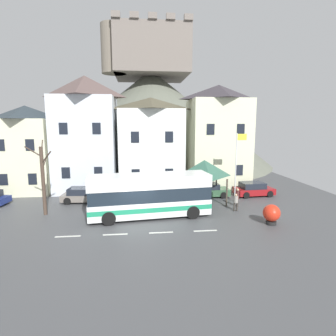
# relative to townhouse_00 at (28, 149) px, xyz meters

# --- Properties ---
(ground_plane) EXTENTS (40.00, 60.00, 0.07)m
(ground_plane) POSITION_rel_townhouse_00_xyz_m (11.56, -11.97, -4.54)
(ground_plane) COLOR #494A4D
(townhouse_00) EXTENTS (5.38, 6.01, 9.01)m
(townhouse_00) POSITION_rel_townhouse_00_xyz_m (0.00, 0.00, 0.00)
(townhouse_00) COLOR beige
(townhouse_00) RESTS_ON ground_plane
(townhouse_01) EXTENTS (6.26, 6.75, 12.18)m
(townhouse_01) POSITION_rel_townhouse_00_xyz_m (6.08, 0.37, 1.58)
(townhouse_01) COLOR silver
(townhouse_01) RESTS_ON ground_plane
(townhouse_02) EXTENTS (6.81, 6.01, 9.95)m
(townhouse_02) POSITION_rel_townhouse_00_xyz_m (13.04, 0.00, 0.47)
(townhouse_02) COLOR white
(townhouse_02) RESTS_ON ground_plane
(townhouse_03) EXTENTS (6.33, 5.73, 11.36)m
(townhouse_03) POSITION_rel_townhouse_00_xyz_m (20.56, -0.14, 1.17)
(townhouse_03) COLOR beige
(townhouse_03) RESTS_ON ground_plane
(hilltop_castle) EXTENTS (42.36, 42.36, 23.70)m
(hilltop_castle) POSITION_rel_townhouse_00_xyz_m (14.09, 20.38, 4.23)
(hilltop_castle) COLOR #5F6355
(hilltop_castle) RESTS_ON ground_plane
(transit_bus) EXTENTS (9.46, 3.57, 3.33)m
(transit_bus) POSITION_rel_townhouse_00_xyz_m (12.45, -10.03, -2.83)
(transit_bus) COLOR white
(transit_bus) RESTS_ON ground_plane
(bus_shelter) EXTENTS (3.60, 3.60, 3.88)m
(bus_shelter) POSITION_rel_townhouse_00_xyz_m (17.62, -6.21, -1.39)
(bus_shelter) COLOR #473D33
(bus_shelter) RESTS_ON ground_plane
(parked_car_00) EXTENTS (3.94, 2.20, 1.37)m
(parked_car_00) POSITION_rel_townhouse_00_xyz_m (23.06, -4.71, -3.84)
(parked_car_00) COLOR maroon
(parked_car_00) RESTS_ON ground_plane
(parked_car_01) EXTENTS (4.19, 1.87, 1.33)m
(parked_car_01) POSITION_rel_townhouse_00_xyz_m (18.32, -4.62, -3.85)
(parked_car_01) COLOR #32583B
(parked_car_01) RESTS_ON ground_plane
(parked_car_03) EXTENTS (4.09, 2.19, 1.33)m
(parked_car_03) POSITION_rel_townhouse_00_xyz_m (6.58, -5.20, -3.86)
(parked_car_03) COLOR slate
(parked_car_03) RESTS_ON ground_plane
(pedestrian_00) EXTENTS (0.35, 0.35, 1.47)m
(pedestrian_00) POSITION_rel_townhouse_00_xyz_m (19.57, -9.35, -3.63)
(pedestrian_00) COLOR #38332D
(pedestrian_00) RESTS_ON ground_plane
(pedestrian_01) EXTENTS (0.32, 0.36, 1.61)m
(pedestrian_01) POSITION_rel_townhouse_00_xyz_m (20.14, -8.13, -3.64)
(pedestrian_01) COLOR #38332D
(pedestrian_01) RESTS_ON ground_plane
(public_bench) EXTENTS (1.40, 0.48, 0.87)m
(public_bench) POSITION_rel_townhouse_00_xyz_m (15.59, -4.53, -4.04)
(public_bench) COLOR #473828
(public_bench) RESTS_ON ground_plane
(flagpole) EXTENTS (0.95, 0.10, 6.32)m
(flagpole) POSITION_rel_townhouse_00_xyz_m (20.52, -6.65, -0.80)
(flagpole) COLOR silver
(flagpole) RESTS_ON ground_plane
(harbour_buoy) EXTENTS (1.21, 1.21, 1.46)m
(harbour_buoy) POSITION_rel_townhouse_00_xyz_m (21.03, -12.61, -3.70)
(harbour_buoy) COLOR black
(harbour_buoy) RESTS_ON ground_plane
(bare_tree_00) EXTENTS (2.12, 1.92, 5.88)m
(bare_tree_00) POSITION_rel_townhouse_00_xyz_m (4.22, -8.61, -1.58)
(bare_tree_00) COLOR #47382D
(bare_tree_00) RESTS_ON ground_plane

